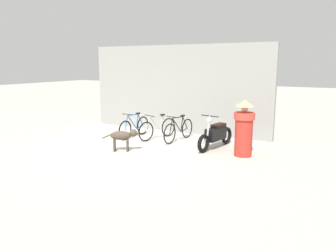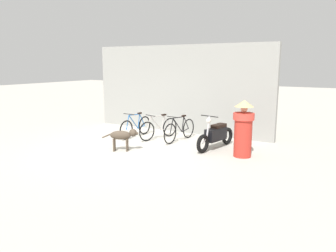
{
  "view_description": "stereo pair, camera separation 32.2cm",
  "coord_description": "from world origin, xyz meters",
  "px_view_note": "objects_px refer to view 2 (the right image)",
  "views": [
    {
      "loc": [
        5.48,
        -7.5,
        2.49
      ],
      "look_at": [
        0.87,
        0.93,
        0.65
      ],
      "focal_mm": 35.0,
      "sensor_mm": 36.0,
      "label": 1
    },
    {
      "loc": [
        5.76,
        -7.34,
        2.49
      ],
      "look_at": [
        0.87,
        0.93,
        0.65
      ],
      "focal_mm": 35.0,
      "sensor_mm": 36.0,
      "label": 2
    }
  ],
  "objects_px": {
    "stray_dog": "(123,135)",
    "person_in_robes": "(243,128)",
    "bicycle_0": "(136,127)",
    "bicycle_2": "(180,130)",
    "bicycle_1": "(159,128)",
    "motorcycle": "(216,135)"
  },
  "relations": [
    {
      "from": "bicycle_0",
      "to": "bicycle_2",
      "type": "xyz_separation_m",
      "value": [
        1.57,
        0.26,
        0.01
      ]
    },
    {
      "from": "bicycle_1",
      "to": "stray_dog",
      "type": "bearing_deg",
      "value": 13.91
    },
    {
      "from": "bicycle_0",
      "to": "stray_dog",
      "type": "distance_m",
      "value": 1.84
    },
    {
      "from": "bicycle_0",
      "to": "person_in_robes",
      "type": "distance_m",
      "value": 3.97
    },
    {
      "from": "stray_dog",
      "to": "person_in_robes",
      "type": "relative_size",
      "value": 0.62
    },
    {
      "from": "bicycle_1",
      "to": "person_in_robes",
      "type": "distance_m",
      "value": 3.2
    },
    {
      "from": "bicycle_2",
      "to": "stray_dog",
      "type": "bearing_deg",
      "value": -17.33
    },
    {
      "from": "stray_dog",
      "to": "bicycle_2",
      "type": "bearing_deg",
      "value": 37.65
    },
    {
      "from": "motorcycle",
      "to": "bicycle_1",
      "type": "bearing_deg",
      "value": -85.79
    },
    {
      "from": "bicycle_0",
      "to": "person_in_robes",
      "type": "relative_size",
      "value": 1.07
    },
    {
      "from": "bicycle_1",
      "to": "motorcycle",
      "type": "relative_size",
      "value": 0.88
    },
    {
      "from": "bicycle_0",
      "to": "bicycle_1",
      "type": "height_order",
      "value": "bicycle_0"
    },
    {
      "from": "stray_dog",
      "to": "person_in_robes",
      "type": "bearing_deg",
      "value": -8.86
    },
    {
      "from": "bicycle_0",
      "to": "stray_dog",
      "type": "xyz_separation_m",
      "value": [
        0.76,
        -1.67,
        0.1
      ]
    },
    {
      "from": "bicycle_2",
      "to": "stray_dog",
      "type": "distance_m",
      "value": 2.09
    },
    {
      "from": "person_in_robes",
      "to": "motorcycle",
      "type": "bearing_deg",
      "value": -19.27
    },
    {
      "from": "motorcycle",
      "to": "person_in_robes",
      "type": "distance_m",
      "value": 1.12
    },
    {
      "from": "bicycle_1",
      "to": "motorcycle",
      "type": "height_order",
      "value": "motorcycle"
    },
    {
      "from": "bicycle_2",
      "to": "stray_dog",
      "type": "relative_size",
      "value": 1.8
    },
    {
      "from": "bicycle_2",
      "to": "person_in_robes",
      "type": "distance_m",
      "value": 2.49
    },
    {
      "from": "bicycle_2",
      "to": "bicycle_1",
      "type": "bearing_deg",
      "value": -78.8
    },
    {
      "from": "bicycle_0",
      "to": "person_in_robes",
      "type": "height_order",
      "value": "person_in_robes"
    }
  ]
}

